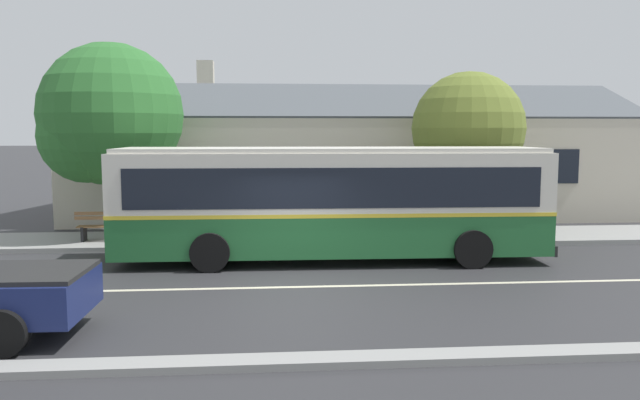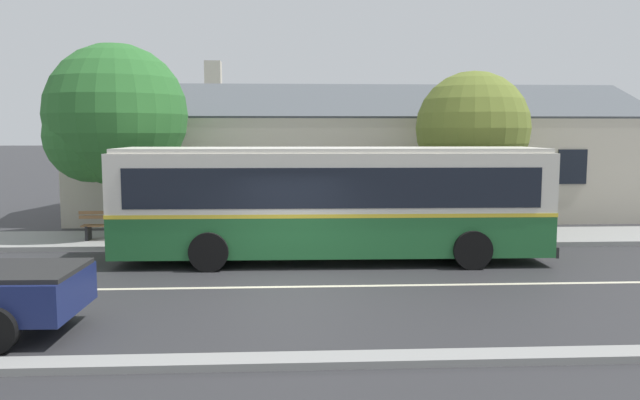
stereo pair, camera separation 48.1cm
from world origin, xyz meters
TOP-DOWN VIEW (x-y plane):
  - ground_plane at (0.00, 0.00)m, footprint 300.00×300.00m
  - sidewalk_far at (0.00, 6.00)m, footprint 60.00×3.00m
  - curb_near at (0.00, -4.75)m, footprint 60.00×0.50m
  - lane_divider_stripe at (0.00, 0.00)m, footprint 60.00×0.16m
  - community_building at (2.84, 13.24)m, footprint 22.87×8.50m
  - transit_bus at (1.13, 2.90)m, footprint 11.58×2.90m
  - bench_by_building at (-5.55, 5.63)m, footprint 1.80×0.51m
  - street_tree_primary at (6.13, 6.78)m, footprint 3.78×3.78m
  - street_tree_secondary at (-5.75, 6.81)m, footprint 4.58×4.58m
  - bus_stop_sign at (8.15, 4.99)m, footprint 0.36×0.07m

SIDE VIEW (x-z plane):
  - ground_plane at x=0.00m, z-range 0.00..0.00m
  - lane_divider_stripe at x=0.00m, z-range 0.00..0.01m
  - curb_near at x=0.00m, z-range 0.00..0.12m
  - sidewalk_far at x=0.00m, z-range 0.00..0.15m
  - bench_by_building at x=-5.55m, z-range 0.11..1.05m
  - bus_stop_sign at x=8.15m, z-range 0.44..2.84m
  - transit_bus at x=1.13m, z-range 0.12..3.20m
  - community_building at x=2.84m, z-range -1.17..5.40m
  - street_tree_primary at x=6.13m, z-range 0.85..6.36m
  - street_tree_secondary at x=-5.75m, z-range 0.73..7.07m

